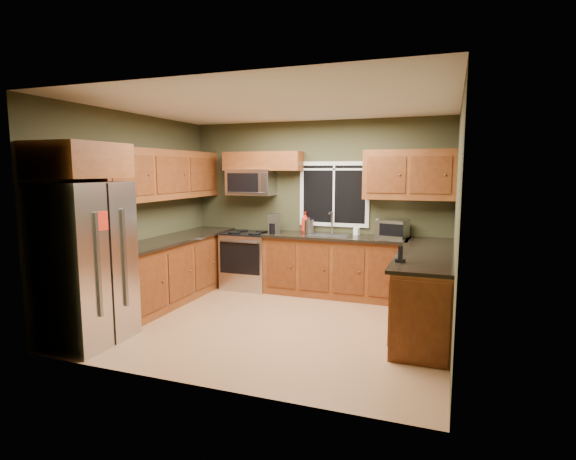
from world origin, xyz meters
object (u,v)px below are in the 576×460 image
Objects in this scene: toaster_oven at (392,229)px; soap_bottle_a at (305,222)px; range at (248,260)px; microwave at (251,182)px; paper_towel_roll at (379,227)px; refrigerator at (85,264)px; soap_bottle_b at (357,230)px; cordless_phone at (400,257)px; coffee_maker at (274,224)px; kettle at (309,225)px.

toaster_oven is 1.47× the size of soap_bottle_a.
range is 1.27m from microwave.
soap_bottle_a is (-1.17, -0.01, 0.04)m from paper_towel_roll.
refrigerator is 3.81m from soap_bottle_b.
cordless_phone is at bearing -33.33° from range.
paper_towel_roll is 1.99m from cordless_phone.
microwave is 2.19m from paper_towel_roll.
microwave is at bearing 157.32° from coffee_maker.
soap_bottle_a is at bearing 175.89° from toaster_oven.
soap_bottle_a reaches higher than cordless_phone.
range is 2.37m from toaster_oven.
refrigerator is 3.46m from cordless_phone.
toaster_oven is at bearing -27.00° from paper_towel_roll.
microwave is 0.83m from coffee_maker.
toaster_oven is 0.55m from soap_bottle_b.
kettle is (1.00, -0.00, -0.67)m from microwave.
soap_bottle_a is (-1.38, 0.10, 0.03)m from toaster_oven.
coffee_maker is at bearing -169.99° from soap_bottle_b.
microwave is 1.11m from soap_bottle_a.
range is 5.51× the size of soap_bottle_b.
paper_towel_roll is at bearing 8.69° from soap_bottle_b.
soap_bottle_a reaches higher than paper_towel_roll.
range is 2.87× the size of soap_bottle_a.
paper_towel_roll is at bearing 2.04° from microwave.
refrigerator is at bearing -132.92° from paper_towel_roll.
toaster_oven is 1.84× the size of kettle.
soap_bottle_a reaches higher than kettle.
kettle is 0.94× the size of paper_towel_roll.
refrigerator is 2.89m from range.
refrigerator is at bearing -120.17° from kettle.
toaster_oven reaches higher than range.
range is at bearing -172.27° from kettle.
coffee_maker is at bearing 66.63° from refrigerator.
soap_bottle_b is (2.44, 2.93, 0.12)m from refrigerator.
toaster_oven reaches higher than cordless_phone.
range is 0.78m from coffee_maker.
microwave reaches higher than refrigerator.
kettle is at bearing 178.51° from toaster_oven.
toaster_oven is at bearing -1.49° from kettle.
soap_bottle_a is at bearing 131.45° from cordless_phone.
refrigerator is at bearing -103.34° from microwave.
refrigerator is at bearing -129.78° from soap_bottle_b.
microwave is 2.45× the size of coffee_maker.
coffee_maker is 2.69m from cordless_phone.
range is 1.17m from kettle.
range is at bearing -174.23° from paper_towel_roll.
coffee_maker reaches higher than paper_towel_roll.
toaster_oven is at bearing 5.24° from coffee_maker.
coffee_maker is 1.18× the size of kettle.
kettle is 2.44m from cordless_phone.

